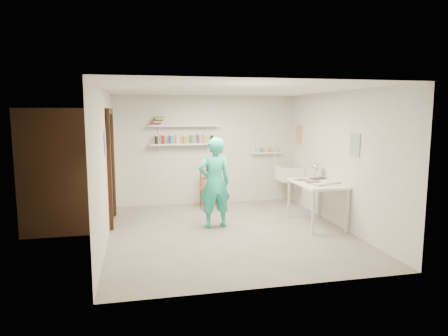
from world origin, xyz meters
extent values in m
cube|color=slate|center=(0.00, 0.00, -0.01)|extent=(4.00, 4.50, 0.02)
cube|color=silver|center=(0.00, 0.00, 2.41)|extent=(4.00, 4.50, 0.02)
cube|color=silver|center=(0.00, 2.26, 1.20)|extent=(4.00, 0.02, 2.40)
cube|color=silver|center=(0.00, -2.26, 1.20)|extent=(4.00, 0.02, 2.40)
cube|color=silver|center=(-2.01, 0.00, 1.20)|extent=(0.02, 4.50, 2.40)
cube|color=silver|center=(2.01, 0.00, 1.20)|extent=(0.02, 4.50, 2.40)
cube|color=black|center=(-1.99, 1.05, 1.00)|extent=(0.02, 0.90, 2.00)
cube|color=brown|center=(-2.70, 1.05, 1.05)|extent=(1.40, 1.50, 2.10)
cube|color=brown|center=(-1.97, 1.05, 2.05)|extent=(0.06, 1.05, 0.10)
cube|color=brown|center=(-1.97, 0.55, 1.00)|extent=(0.06, 0.10, 2.00)
cube|color=brown|center=(-1.97, 1.55, 1.00)|extent=(0.06, 0.10, 2.00)
cube|color=white|center=(-0.50, 2.13, 1.35)|extent=(1.50, 0.22, 0.03)
cube|color=white|center=(-0.50, 2.13, 1.75)|extent=(1.50, 0.22, 0.03)
cube|color=white|center=(1.35, 2.17, 1.12)|extent=(0.70, 0.14, 0.03)
cube|color=#334C7F|center=(-1.99, 0.05, 1.55)|extent=(0.01, 0.28, 0.36)
cube|color=#995933|center=(1.99, 1.80, 1.55)|extent=(0.01, 0.34, 0.42)
cube|color=#3F724C|center=(1.99, -0.55, 1.50)|extent=(0.01, 0.30, 0.38)
cube|color=white|center=(1.75, 1.70, 0.70)|extent=(0.48, 0.60, 0.30)
imported|color=#25BAA8|center=(-0.18, 0.33, 0.80)|extent=(0.63, 0.46, 1.60)
cylinder|color=beige|center=(-0.16, 0.55, 1.07)|extent=(0.29, 0.07, 0.29)
cube|color=brown|center=(-0.02, 1.80, 0.43)|extent=(0.44, 0.42, 0.86)
cube|color=white|center=(1.64, 0.07, 0.39)|extent=(0.70, 1.17, 0.78)
sphere|color=silver|center=(1.83, 0.54, 1.00)|extent=(0.15, 0.15, 0.15)
cylinder|color=black|center=(-1.12, 2.13, 1.45)|extent=(0.06, 0.06, 0.17)
cylinder|color=red|center=(-0.97, 2.13, 1.45)|extent=(0.06, 0.06, 0.17)
cylinder|color=blue|center=(-0.81, 2.13, 1.45)|extent=(0.06, 0.06, 0.17)
cylinder|color=white|center=(-0.66, 2.13, 1.45)|extent=(0.06, 0.06, 0.17)
cylinder|color=orange|center=(-0.50, 2.13, 1.45)|extent=(0.06, 0.06, 0.17)
cylinder|color=#268C3F|center=(-0.34, 2.13, 1.45)|extent=(0.06, 0.06, 0.17)
cylinder|color=#8C268C|center=(-0.19, 2.13, 1.45)|extent=(0.06, 0.06, 0.17)
cylinder|color=gold|center=(-0.03, 2.13, 1.45)|extent=(0.06, 0.06, 0.17)
cylinder|color=black|center=(0.12, 2.13, 1.45)|extent=(0.06, 0.06, 0.17)
cube|color=red|center=(-1.10, 2.13, 1.78)|extent=(0.18, 0.14, 0.03)
cube|color=#1933A5|center=(-1.08, 2.13, 1.81)|extent=(0.18, 0.14, 0.03)
cube|color=orange|center=(-1.06, 2.13, 1.83)|extent=(0.18, 0.14, 0.03)
cube|color=black|center=(-1.04, 2.13, 1.86)|extent=(0.18, 0.14, 0.03)
cube|color=yellow|center=(-1.02, 2.13, 1.89)|extent=(0.18, 0.14, 0.03)
cube|color=#338C4C|center=(-1.00, 2.13, 1.92)|extent=(0.18, 0.14, 0.03)
cylinder|color=silver|center=(1.14, 2.17, 1.18)|extent=(0.07, 0.07, 0.09)
cylinder|color=#335999|center=(1.28, 2.17, 1.18)|extent=(0.07, 0.07, 0.09)
cylinder|color=orange|center=(1.42, 2.17, 1.18)|extent=(0.07, 0.07, 0.09)
cylinder|color=#999999|center=(1.56, 2.17, 1.18)|extent=(0.07, 0.07, 0.09)
cube|color=silver|center=(1.64, 0.07, 0.78)|extent=(0.30, 0.22, 0.00)
cube|color=#4C4742|center=(1.64, 0.07, 0.79)|extent=(0.30, 0.22, 0.00)
cube|color=beige|center=(1.64, 0.07, 0.79)|extent=(0.30, 0.22, 0.00)
cube|color=#383330|center=(1.64, 0.07, 0.80)|extent=(0.30, 0.22, 0.00)
cube|color=silver|center=(1.64, 0.07, 0.80)|extent=(0.30, 0.22, 0.00)
cube|color=silver|center=(1.64, 0.07, 0.80)|extent=(0.30, 0.22, 0.00)
cube|color=#4C4742|center=(1.64, 0.07, 0.81)|extent=(0.30, 0.22, 0.00)
cube|color=beige|center=(1.64, 0.07, 0.81)|extent=(0.30, 0.22, 0.00)
camera|label=1|loc=(-1.49, -6.46, 2.03)|focal=32.00mm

